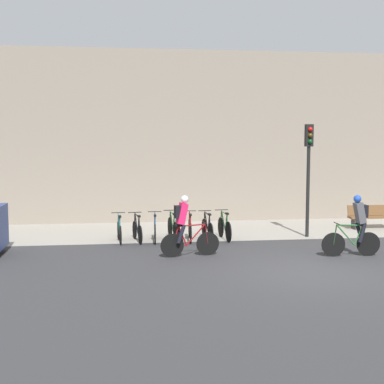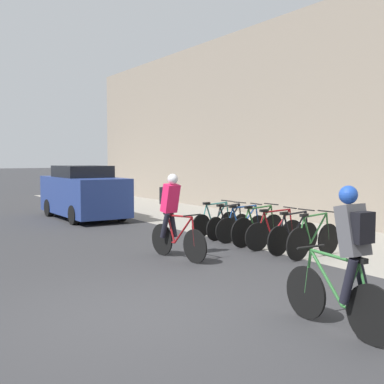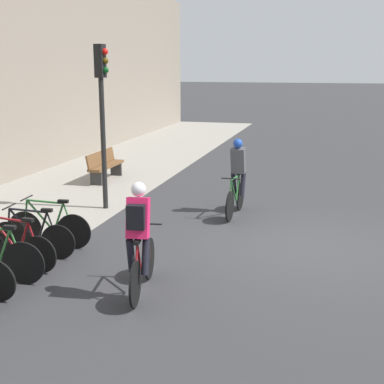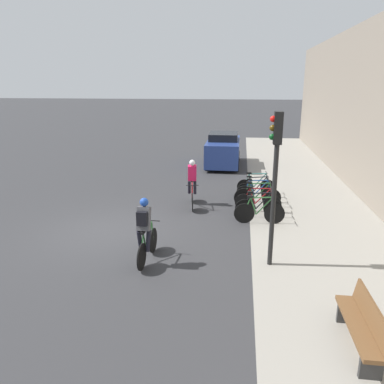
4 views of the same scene
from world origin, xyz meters
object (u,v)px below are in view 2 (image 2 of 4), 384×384
Objects in this scene: cyclist_pink at (172,213)px; parked_bike_3 at (258,228)px; parked_bike_0 at (215,222)px; parked_bike_6 at (314,239)px; parked_bike_2 at (243,226)px; parked_bike_1 at (228,224)px; parked_car at (83,193)px; parked_bike_4 at (275,232)px; cyclist_grey at (348,257)px; parked_bike_5 at (293,236)px.

parked_bike_3 is at bearing 92.68° from cyclist_pink.
parked_bike_6 reaches higher than parked_bike_0.
parked_bike_2 is (1.18, 0.00, 0.01)m from parked_bike_0.
parked_bike_0 reaches higher than parked_bike_1.
parked_bike_0 is 0.37× the size of parked_car.
parked_bike_0 is 0.90× the size of parked_bike_3.
parked_bike_1 is 0.95× the size of parked_bike_4.
cyclist_grey reaches higher than parked_bike_3.
parked_bike_3 is at bearing 0.04° from parked_bike_1.
parked_bike_3 is (1.18, 0.00, 0.04)m from parked_bike_1.
parked_bike_6 is at bearing 0.02° from parked_bike_1.
parked_bike_4 is at bearing 12.02° from parked_car.
parked_bike_5 is 0.38× the size of parked_car.
parked_bike_3 is at bearing 0.02° from parked_bike_0.
parked_car is (-7.42, 0.80, -0.05)m from cyclist_pink.
parked_bike_0 is 0.98× the size of parked_bike_2.
cyclist_grey is 12.47m from parked_car.
cyclist_grey reaches higher than parked_bike_6.
parked_bike_4 reaches higher than parked_bike_2.
parked_bike_2 is 0.97× the size of parked_bike_6.
parked_bike_1 is at bearing -179.96° from parked_bike_3.
parked_car is at bearing -167.98° from parked_bike_4.
parked_bike_1 is (0.59, -0.00, -0.00)m from parked_bike_0.
cyclist_pink reaches higher than parked_bike_2.
parked_bike_6 is (0.59, 0.00, 0.01)m from parked_bike_5.
parked_bike_3 reaches higher than parked_bike_5.
cyclist_grey is 1.12× the size of parked_bike_0.
parked_bike_6 is at bearing 137.57° from cyclist_grey.
parked_car is at bearing 173.73° from cyclist_grey.
parked_bike_4 is (-4.51, 3.04, -0.55)m from cyclist_grey.
parked_bike_6 is (1.77, 0.00, -0.01)m from parked_bike_3.
parked_bike_5 is (1.18, -0.00, -0.02)m from parked_bike_3.
parked_bike_5 is 0.97× the size of parked_bike_6.
parked_bike_2 is 0.59m from parked_bike_3.
parked_bike_2 is 1.00× the size of parked_bike_5.
parked_bike_0 is 1.18m from parked_bike_2.
parked_bike_0 is 1.00× the size of parked_bike_1.
parked_bike_4 is at bearing 0.01° from parked_bike_1.
parked_bike_2 is 1.77m from parked_bike_5.
parked_car is (-5.53, -1.68, 0.51)m from parked_bike_0.
parked_bike_6 is at bearing 56.34° from cyclist_pink.
parked_bike_6 is at bearing 0.01° from parked_bike_0.
parked_bike_5 is at bearing 0.01° from parked_bike_0.
parked_bike_0 is 0.98× the size of parked_bike_5.
parked_bike_1 is (-6.28, 3.04, -0.56)m from cyclist_grey.
parked_bike_4 is 1.02× the size of parked_bike_5.
parked_bike_3 is at bearing 179.94° from parked_bike_4.
parked_bike_1 is 0.59m from parked_bike_2.
parked_bike_1 is at bearing -0.01° from parked_bike_0.
parked_bike_0 is 2.95m from parked_bike_5.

